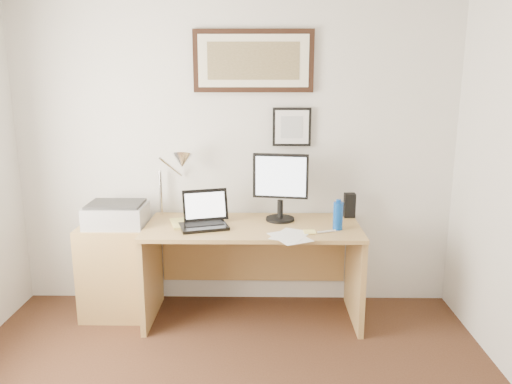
{
  "coord_description": "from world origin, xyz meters",
  "views": [
    {
      "loc": [
        0.23,
        -1.94,
        1.83
      ],
      "look_at": [
        0.18,
        1.43,
        1.05
      ],
      "focal_mm": 35.0,
      "sensor_mm": 36.0,
      "label": 1
    }
  ],
  "objects_px": {
    "book": "(172,224)",
    "desk": "(253,251)",
    "side_cabinet": "(116,270)",
    "printer": "(116,214)",
    "laptop": "(204,219)",
    "lcd_monitor": "(280,184)",
    "water_bottle": "(338,216)"
  },
  "relations": [
    {
      "from": "laptop",
      "to": "printer",
      "type": "height_order",
      "value": "laptop"
    },
    {
      "from": "side_cabinet",
      "to": "water_bottle",
      "type": "xyz_separation_m",
      "value": [
        1.69,
        -0.14,
        0.49
      ]
    },
    {
      "from": "water_bottle",
      "to": "laptop",
      "type": "distance_m",
      "value": 0.98
    },
    {
      "from": "lcd_monitor",
      "to": "printer",
      "type": "height_order",
      "value": "lcd_monitor"
    },
    {
      "from": "laptop",
      "to": "desk",
      "type": "bearing_deg",
      "value": 17.56
    },
    {
      "from": "printer",
      "to": "lcd_monitor",
      "type": "bearing_deg",
      "value": 4.01
    },
    {
      "from": "book",
      "to": "desk",
      "type": "height_order",
      "value": "book"
    },
    {
      "from": "laptop",
      "to": "printer",
      "type": "bearing_deg",
      "value": 174.07
    },
    {
      "from": "water_bottle",
      "to": "lcd_monitor",
      "type": "xyz_separation_m",
      "value": [
        -0.41,
        0.22,
        0.19
      ]
    },
    {
      "from": "printer",
      "to": "water_bottle",
      "type": "bearing_deg",
      "value": -4.53
    },
    {
      "from": "side_cabinet",
      "to": "printer",
      "type": "relative_size",
      "value": 1.66
    },
    {
      "from": "side_cabinet",
      "to": "water_bottle",
      "type": "distance_m",
      "value": 1.76
    },
    {
      "from": "water_bottle",
      "to": "lcd_monitor",
      "type": "height_order",
      "value": "lcd_monitor"
    },
    {
      "from": "water_bottle",
      "to": "book",
      "type": "bearing_deg",
      "value": 176.6
    },
    {
      "from": "laptop",
      "to": "lcd_monitor",
      "type": "distance_m",
      "value": 0.63
    },
    {
      "from": "lcd_monitor",
      "to": "book",
      "type": "bearing_deg",
      "value": -169.85
    },
    {
      "from": "book",
      "to": "laptop",
      "type": "bearing_deg",
      "value": -2.74
    },
    {
      "from": "side_cabinet",
      "to": "lcd_monitor",
      "type": "xyz_separation_m",
      "value": [
        1.28,
        0.08,
        0.68
      ]
    },
    {
      "from": "printer",
      "to": "book",
      "type": "bearing_deg",
      "value": -7.75
    },
    {
      "from": "water_bottle",
      "to": "book",
      "type": "height_order",
      "value": "water_bottle"
    },
    {
      "from": "side_cabinet",
      "to": "desk",
      "type": "bearing_deg",
      "value": 1.89
    },
    {
      "from": "water_bottle",
      "to": "laptop",
      "type": "xyz_separation_m",
      "value": [
        -0.98,
        0.06,
        -0.04
      ]
    },
    {
      "from": "desk",
      "to": "laptop",
      "type": "bearing_deg",
      "value": -162.44
    },
    {
      "from": "laptop",
      "to": "printer",
      "type": "distance_m",
      "value": 0.68
    },
    {
      "from": "water_bottle",
      "to": "desk",
      "type": "distance_m",
      "value": 0.73
    },
    {
      "from": "desk",
      "to": "lcd_monitor",
      "type": "height_order",
      "value": "lcd_monitor"
    },
    {
      "from": "book",
      "to": "desk",
      "type": "xyz_separation_m",
      "value": [
        0.6,
        0.1,
        -0.25
      ]
    },
    {
      "from": "book",
      "to": "desk",
      "type": "bearing_deg",
      "value": 9.53
    },
    {
      "from": "desk",
      "to": "laptop",
      "type": "relative_size",
      "value": 4.04
    },
    {
      "from": "desk",
      "to": "printer",
      "type": "xyz_separation_m",
      "value": [
        -1.03,
        -0.04,
        0.3
      ]
    },
    {
      "from": "desk",
      "to": "side_cabinet",
      "type": "bearing_deg",
      "value": -178.11
    },
    {
      "from": "book",
      "to": "lcd_monitor",
      "type": "distance_m",
      "value": 0.87
    }
  ]
}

